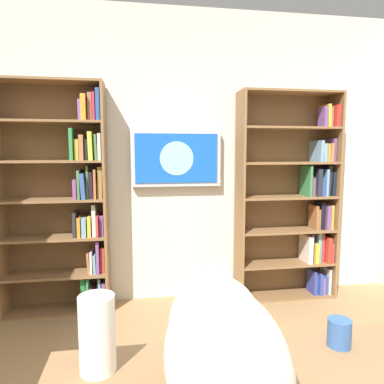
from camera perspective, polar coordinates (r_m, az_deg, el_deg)
The scene contains 7 objects.
wall_back at distance 3.30m, azimuth -2.97°, elevation 5.68°, with size 4.52×0.06×2.70m, color beige.
bookshelf_left at distance 3.49m, azimuth 16.77°, elevation -1.21°, with size 0.95×0.28×1.95m.
bookshelf_right at distance 3.19m, azimuth -19.80°, elevation -1.18°, with size 0.89×0.28×1.99m.
wall_mounted_tv at distance 3.21m, azimuth -2.59°, elevation 5.53°, with size 0.82×0.07×0.52m.
cat at distance 0.96m, azimuth 4.80°, elevation -23.82°, with size 0.30×0.61×0.37m.
paper_towel_roll at distance 1.18m, azimuth -15.25°, elevation -21.47°, with size 0.11×0.11×0.24m, color white.
coffee_mug at distance 1.40m, azimuth 22.89°, elevation -20.41°, with size 0.08×0.08×0.10m, color #335999.
Camera 1 is at (0.35, 1.05, 1.40)m, focal length 32.58 mm.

